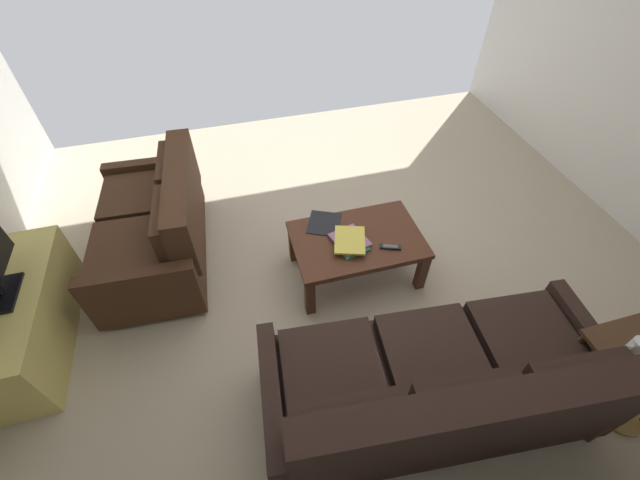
{
  "coord_description": "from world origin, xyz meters",
  "views": [
    {
      "loc": [
        0.77,
        2.21,
        2.65
      ],
      "look_at": [
        0.33,
        0.61,
        0.91
      ],
      "focal_mm": 22.57,
      "sensor_mm": 36.0,
      "label": 1
    }
  ],
  "objects": [
    {
      "name": "tv_stand",
      "position": [
        2.34,
        0.21,
        0.27
      ],
      "size": [
        0.47,
        1.23,
        0.54
      ],
      "color": "#D8C666",
      "rests_on": "ground"
    },
    {
      "name": "coffee_table",
      "position": [
        -0.08,
        0.21,
        0.35
      ],
      "size": [
        1.0,
        0.65,
        0.41
      ],
      "color": "#4C2819",
      "rests_on": "ground"
    },
    {
      "name": "coffee_mug",
      "position": [
        -1.19,
        1.62,
        0.66
      ],
      "size": [
        0.1,
        0.08,
        0.1
      ],
      "color": "white",
      "rests_on": "end_table"
    },
    {
      "name": "loose_magazine",
      "position": [
        0.12,
        -0.02,
        0.42
      ],
      "size": [
        0.34,
        0.35,
        0.01
      ],
      "primitive_type": "cube",
      "rotation": [
        0.0,
        0.0,
        2.71
      ],
      "color": "black",
      "rests_on": "coffee_table"
    },
    {
      "name": "loveseat_near",
      "position": [
        1.43,
        -0.39,
        0.36
      ],
      "size": [
        0.89,
        1.44,
        0.87
      ],
      "color": "black",
      "rests_on": "ground"
    },
    {
      "name": "ground_plane",
      "position": [
        0.0,
        0.0,
        -0.0
      ],
      "size": [
        5.51,
        4.93,
        0.01
      ],
      "primitive_type": "cube",
      "color": "#B7A88E"
    },
    {
      "name": "sofa_main",
      "position": [
        -0.16,
        1.44,
        0.36
      ],
      "size": [
        2.09,
        1.03,
        0.85
      ],
      "color": "black",
      "rests_on": "ground"
    },
    {
      "name": "tv_remote",
      "position": [
        -0.29,
        0.37,
        0.42
      ],
      "size": [
        0.17,
        0.1,
        0.02
      ],
      "color": "black",
      "rests_on": "coffee_table"
    },
    {
      "name": "end_table",
      "position": [
        -1.24,
        1.66,
        0.5
      ],
      "size": [
        0.46,
        0.46,
        0.61
      ],
      "color": "#472D1C",
      "rests_on": "ground"
    },
    {
      "name": "book_stack",
      "position": [
        -0.0,
        0.24,
        0.44
      ],
      "size": [
        0.31,
        0.35,
        0.06
      ],
      "color": "#337F51",
      "rests_on": "coffee_table"
    }
  ]
}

